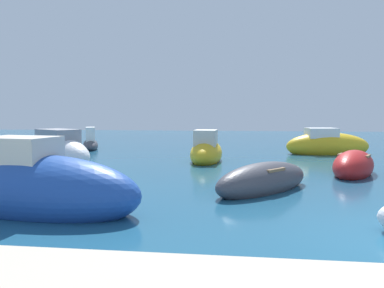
# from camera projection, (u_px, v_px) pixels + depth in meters

# --- Properties ---
(moored_boat_0) EXTENTS (4.76, 2.30, 1.78)m
(moored_boat_0) POSITION_uv_depth(u_px,v_px,m) (327.00, 145.00, 19.90)
(moored_boat_0) COLOR gold
(moored_boat_0) RESTS_ON ground
(moored_boat_1) EXTENTS (2.62, 3.43, 1.16)m
(moored_boat_1) POSITION_uv_depth(u_px,v_px,m) (354.00, 166.00, 13.18)
(moored_boat_1) COLOR #B21E1E
(moored_boat_1) RESTS_ON ground
(moored_boat_2) EXTENTS (2.03, 3.14, 1.57)m
(moored_boat_2) POSITION_uv_depth(u_px,v_px,m) (90.00, 143.00, 22.56)
(moored_boat_2) COLOR #3F3F47
(moored_boat_2) RESTS_ON ground
(moored_boat_3) EXTENTS (1.57, 3.68, 1.78)m
(moored_boat_3) POSITION_uv_depth(u_px,v_px,m) (206.00, 152.00, 16.84)
(moored_boat_3) COLOR gold
(moored_boat_3) RESTS_ON ground
(moored_boat_4) EXTENTS (5.43, 2.66, 2.09)m
(moored_boat_4) POSITION_uv_depth(u_px,v_px,m) (35.00, 188.00, 8.27)
(moored_boat_4) COLOR #1E479E
(moored_boat_4) RESTS_ON ground
(moored_boat_6) EXTENTS (3.43, 3.65, 1.07)m
(moored_boat_6) POSITION_uv_depth(u_px,v_px,m) (264.00, 181.00, 10.43)
(moored_boat_6) COLOR #3F3F47
(moored_boat_6) RESTS_ON ground
(moored_boat_8) EXTENTS (5.02, 4.24, 1.94)m
(moored_boat_8) POSITION_uv_depth(u_px,v_px,m) (54.00, 153.00, 15.69)
(moored_boat_8) COLOR white
(moored_boat_8) RESTS_ON ground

